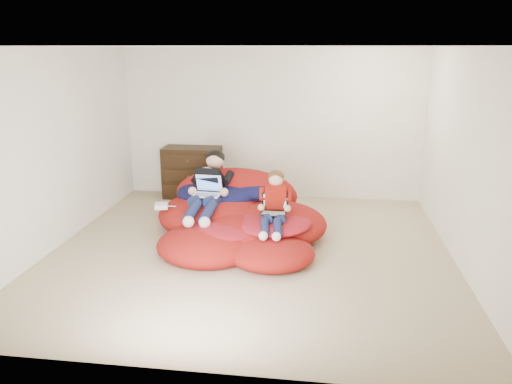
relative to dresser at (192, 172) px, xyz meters
name	(u,v)px	position (x,y,z in m)	size (l,w,h in m)	color
room_shell	(250,235)	(1.33, -2.24, -0.21)	(5.10, 5.10, 2.77)	tan
dresser	(192,172)	(0.00, 0.00, 0.00)	(0.97, 0.54, 0.87)	black
beanbag_pile	(237,217)	(1.08, -1.73, -0.17)	(2.37, 2.34, 0.88)	#AA1713
cream_pillow	(208,176)	(0.49, -0.89, 0.19)	(0.41, 0.26, 0.26)	beige
older_boy	(210,184)	(0.68, -1.61, 0.25)	(0.44, 1.37, 0.75)	black
younger_boy	(274,202)	(1.62, -2.13, 0.19)	(0.32, 0.87, 0.68)	#A4190E
laptop_white	(208,190)	(0.68, -1.75, 0.21)	(0.37, 0.35, 0.25)	white
laptop_black	(274,208)	(1.62, -2.14, 0.12)	(0.33, 0.30, 0.24)	black
power_adapter	(162,206)	(0.05, -1.84, -0.01)	(0.17, 0.17, 0.06)	white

